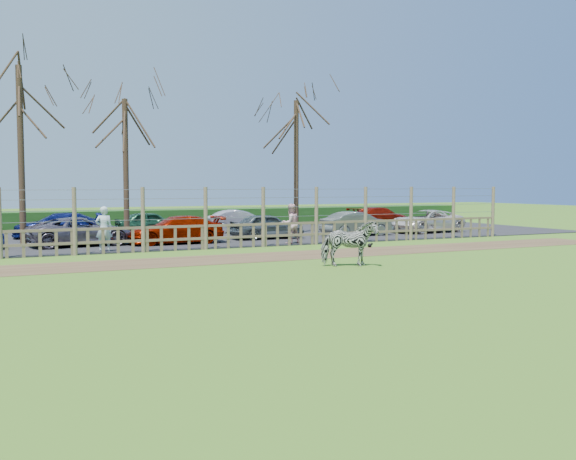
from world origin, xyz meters
name	(u,v)px	position (x,y,z in m)	size (l,w,h in m)	color
ground	(294,275)	(0.00, 0.00, 0.00)	(120.00, 120.00, 0.00)	olive
dirt_strip	(238,258)	(0.00, 4.50, 0.01)	(34.00, 2.80, 0.01)	brown
asphalt	(164,237)	(0.00, 14.50, 0.02)	(44.00, 13.00, 0.04)	#232326
hedge	(133,220)	(0.00, 21.50, 0.55)	(46.00, 2.00, 1.10)	#1E4716
fence	(206,229)	(0.00, 8.00, 0.80)	(30.16, 0.16, 2.50)	brown
tree_left	(20,111)	(-6.50, 12.50, 5.62)	(4.80, 4.80, 7.88)	#3D2B1E
tree_mid	(125,135)	(-2.00, 13.50, 4.87)	(4.80, 4.80, 6.83)	#3D2B1E
tree_right	(296,134)	(7.00, 14.00, 5.24)	(4.80, 4.80, 7.35)	#3D2B1E
zebra	(349,243)	(2.40, 0.94, 0.74)	(0.79, 1.74, 1.47)	gray
visitor_a	(104,229)	(-3.85, 8.68, 0.90)	(0.63, 0.41, 1.72)	silver
visitor_b	(291,224)	(4.05, 8.61, 0.90)	(0.84, 0.65, 1.72)	beige
crow	(370,245)	(6.36, 5.85, 0.09)	(0.24, 0.18, 0.19)	black
car_2	(81,231)	(-4.32, 11.40, 0.64)	(1.99, 4.32, 1.20)	#605766
car_3	(176,230)	(-0.48, 10.64, 0.64)	(1.68, 4.13, 1.20)	#981500
car_4	(267,226)	(4.11, 11.26, 0.64)	(1.42, 3.52, 1.20)	#50595C
car_5	(357,224)	(8.95, 11.07, 0.64)	(1.27, 3.64, 1.20)	#5F635D
car_6	(426,221)	(13.49, 11.35, 0.64)	(1.99, 4.32, 1.20)	silver
car_9	(58,225)	(-4.75, 16.22, 0.64)	(1.68, 4.13, 1.20)	#0B134E
car_10	(151,223)	(-0.32, 15.88, 0.64)	(1.42, 3.52, 1.20)	#1F4E32
car_11	(240,221)	(4.48, 15.76, 0.64)	(1.27, 3.64, 1.20)	#B8ADBA
car_13	(380,217)	(13.82, 16.29, 0.64)	(1.68, 4.13, 1.20)	#8E1305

